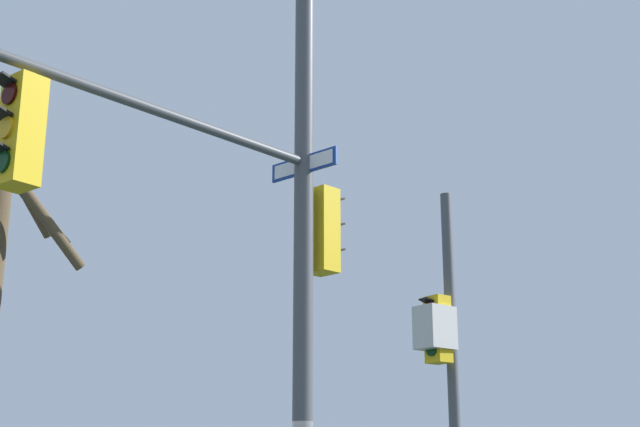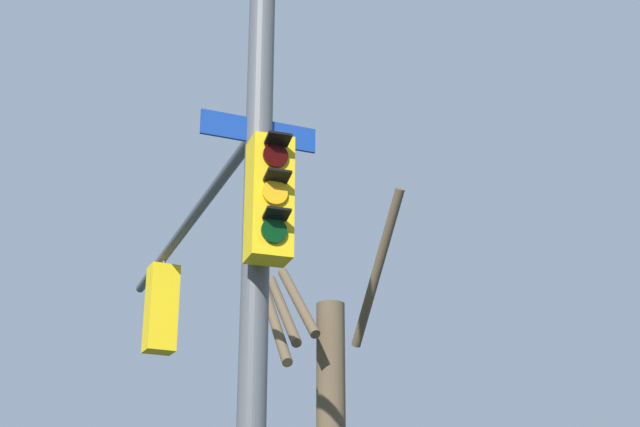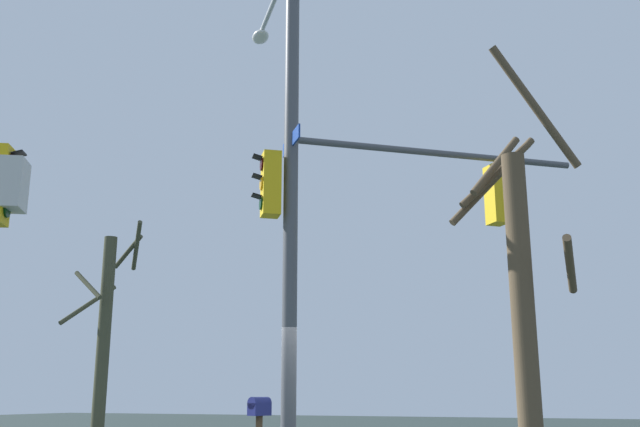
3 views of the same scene
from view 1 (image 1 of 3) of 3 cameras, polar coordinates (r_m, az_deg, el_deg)
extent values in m
cylinder|color=#4C4F54|center=(11.40, -1.03, -0.87)|extent=(0.24, 0.24, 9.71)
cylinder|color=#4C4F54|center=(10.02, -11.91, 6.92)|extent=(3.47, 4.33, 0.12)
cube|color=yellow|center=(9.20, -18.05, 4.82)|extent=(0.47, 0.46, 1.10)
cylinder|color=#2F0403|center=(9.25, -18.72, 7.06)|extent=(0.18, 0.17, 0.22)
cube|color=black|center=(9.26, -19.04, 7.87)|extent=(0.26, 0.26, 0.06)
cylinder|color=#F2A814|center=(9.12, -18.91, 5.09)|extent=(0.18, 0.17, 0.22)
cube|color=black|center=(9.13, -19.24, 5.92)|extent=(0.26, 0.26, 0.06)
cylinder|color=black|center=(9.01, -19.11, 3.08)|extent=(0.18, 0.17, 0.22)
cylinder|color=#4C4F54|center=(9.44, -17.71, 8.37)|extent=(0.04, 0.04, 0.15)
cube|color=yellow|center=(11.65, 0.14, -1.09)|extent=(0.47, 0.45, 1.10)
cylinder|color=#2F0403|center=(11.85, 0.70, 0.35)|extent=(0.20, 0.15, 0.22)
cube|color=black|center=(11.94, 0.95, 0.83)|extent=(0.26, 0.25, 0.06)
cylinder|color=#F2A814|center=(11.76, 0.71, -1.24)|extent=(0.20, 0.15, 0.22)
cube|color=black|center=(11.84, 0.96, -0.74)|extent=(0.26, 0.25, 0.06)
cylinder|color=black|center=(11.68, 0.72, -2.85)|extent=(0.20, 0.15, 0.22)
cube|color=black|center=(11.76, 0.97, -2.34)|extent=(0.26, 0.25, 0.06)
cube|color=navy|center=(11.65, -1.01, 3.04)|extent=(0.87, 0.72, 0.24)
cube|color=white|center=(11.64, -1.07, 3.06)|extent=(0.78, 0.64, 0.18)
cylinder|color=#4C4F54|center=(15.40, 8.27, -10.62)|extent=(0.19, 0.19, 6.61)
cube|color=silver|center=(15.24, 7.14, -7.07)|extent=(0.70, 0.74, 0.71)
cube|color=yellow|center=(15.29, 7.33, -7.15)|extent=(0.46, 0.43, 1.10)
cylinder|color=#2F0403|center=(15.24, 6.83, -5.84)|extent=(0.21, 0.13, 0.22)
cube|color=black|center=(15.21, 6.61, -5.37)|extent=(0.26, 0.24, 0.06)
cylinder|color=#F2A814|center=(15.18, 6.88, -7.10)|extent=(0.21, 0.13, 0.22)
cube|color=black|center=(15.15, 6.66, -6.63)|extent=(0.26, 0.24, 0.06)
cylinder|color=black|center=(15.13, 6.92, -8.37)|extent=(0.21, 0.13, 0.22)
cube|color=black|center=(15.09, 6.70, -7.90)|extent=(0.26, 0.24, 0.06)
cylinder|color=brown|center=(10.64, -18.14, 1.61)|extent=(0.85, 1.15, 1.21)
cylinder|color=brown|center=(10.84, -18.10, 1.76)|extent=(0.79, 0.79, 1.10)
cylinder|color=brown|center=(10.50, -17.89, 1.44)|extent=(0.99, 1.38, 1.60)
camera|label=2|loc=(16.22, 24.64, -14.81)|focal=52.99mm
camera|label=3|loc=(21.85, -18.91, -16.49)|focal=40.76mm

